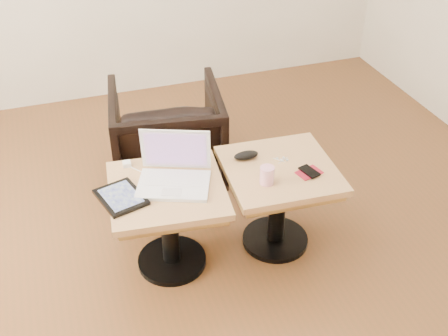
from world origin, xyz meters
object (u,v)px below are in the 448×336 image
object	(u,v)px
side_table_left	(168,207)
laptop	(174,173)
side_table_right	(279,187)
striped_cup	(267,175)
armchair	(167,135)

from	to	relation	value
side_table_left	laptop	distance (m)	0.20
side_table_left	laptop	xyz separation A→B (m)	(0.05, 0.03, 0.19)
side_table_right	striped_cup	size ratio (longest dim) A/B	6.44
armchair	side_table_right	bearing A→B (deg)	125.39
striped_cup	armchair	world-z (taller)	armchair
laptop	armchair	xyz separation A→B (m)	(0.14, 0.80, -0.26)
side_table_left	striped_cup	bearing A→B (deg)	-8.50
laptop	striped_cup	world-z (taller)	laptop
laptop	armchair	distance (m)	0.86
side_table_left	striped_cup	world-z (taller)	striped_cup
side_table_left	side_table_right	size ratio (longest dim) A/B	1.04
side_table_left	laptop	size ratio (longest dim) A/B	1.47
laptop	striped_cup	bearing A→B (deg)	1.63
side_table_right	side_table_left	bearing A→B (deg)	-178.81
side_table_left	laptop	bearing A→B (deg)	38.98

